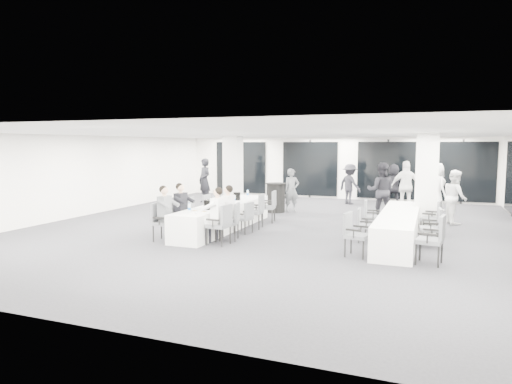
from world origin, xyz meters
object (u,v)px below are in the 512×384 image
standing_guest_c (350,181)px  standing_guest_g (205,178)px  chair_side_left_near (354,231)px  standing_guest_b (381,187)px  standing_guest_f (393,181)px  cocktail_table (276,197)px  chair_main_right_mid (245,216)px  chair_side_right_near (434,236)px  chair_main_left_second (178,217)px  chair_main_left_mid (195,211)px  banquet_table_main (224,217)px  chair_main_right_near (221,222)px  standing_guest_h (455,193)px  ice_bucket_near (208,205)px  standing_guest_e (437,184)px  chair_main_right_second (232,219)px  chair_main_right_far (270,204)px  standing_guest_d (406,183)px  standing_guest_a (292,187)px  chair_side_left_far (370,214)px  chair_side_right_far (434,216)px  chair_main_left_far (221,203)px  chair_side_right_mid (434,225)px  chair_main_left_near (161,219)px  chair_main_left_fourth (210,207)px  chair_side_left_mid (364,223)px  chair_main_right_fourth (257,209)px  ice_bucket_far (237,196)px  banquet_table_side (399,227)px

standing_guest_c → standing_guest_g: (-5.89, -1.70, 0.12)m
chair_side_left_near → standing_guest_b: size_ratio=0.46×
standing_guest_f → cocktail_table: bearing=35.6°
chair_main_right_mid → chair_side_right_near: bearing=-97.8°
chair_main_left_second → chair_main_left_mid: bearing=177.2°
banquet_table_main → chair_main_left_mid: 0.89m
chair_main_right_near → standing_guest_h: standing_guest_h is taller
ice_bucket_near → cocktail_table: bearing=87.3°
standing_guest_e → standing_guest_g: size_ratio=0.96×
chair_main_right_second → chair_main_right_far: (0.00, 2.92, 0.02)m
standing_guest_b → standing_guest_h: standing_guest_b is taller
standing_guest_d → standing_guest_f: standing_guest_d is taller
standing_guest_b → standing_guest_a: bearing=-14.3°
standing_guest_f → chair_side_left_far: bearing=77.3°
chair_main_left_mid → chair_side_right_far: chair_side_right_far is taller
chair_main_left_far → chair_main_right_near: 3.88m
chair_main_right_near → chair_side_right_mid: size_ratio=1.06×
standing_guest_f → standing_guest_g: 8.01m
cocktail_table → standing_guest_a: standing_guest_a is taller
cocktail_table → chair_side_right_far: size_ratio=1.10×
chair_side_left_far → chair_side_right_near: size_ratio=0.89×
standing_guest_c → standing_guest_e: bearing=-160.3°
chair_main_left_near → chair_main_left_far: chair_main_left_near is taller
chair_main_left_second → chair_main_left_fourth: bearing=177.0°
chair_side_right_mid → standing_guest_b: 4.41m
chair_main_right_near → ice_bucket_near: size_ratio=3.91×
standing_guest_g → ice_bucket_near: bearing=-30.4°
chair_main_left_second → chair_side_left_far: chair_side_left_far is taller
chair_main_left_fourth → standing_guest_a: size_ratio=0.50×
chair_side_left_mid → chair_main_right_fourth: bearing=-107.5°
chair_main_left_far → ice_bucket_far: bearing=68.1°
standing_guest_f → chair_main_left_second: bearing=49.5°
standing_guest_b → banquet_table_main: bearing=35.8°
standing_guest_a → standing_guest_f: (3.32, 3.82, 0.04)m
standing_guest_e → ice_bucket_near: (-5.74, -7.31, -0.14)m
chair_main_left_near → chair_side_right_near: size_ratio=0.95×
chair_main_left_mid → standing_guest_f: size_ratio=0.49×
chair_side_right_far → standing_guest_a: 5.78m
chair_main_right_second → standing_guest_g: size_ratio=0.45×
standing_guest_f → ice_bucket_near: standing_guest_f is taller
chair_main_right_far → banquet_table_side: bearing=-119.2°
ice_bucket_far → standing_guest_b: bearing=33.7°
standing_guest_g → chair_main_left_fourth: bearing=-29.1°
chair_side_left_near → chair_side_left_mid: bearing=-171.0°
chair_main_right_second → chair_side_left_far: bearing=-67.4°
banquet_table_main → chair_main_right_fourth: chair_main_right_fourth is taller
banquet_table_main → chair_main_right_second: (0.83, -1.31, 0.18)m
banquet_table_main → chair_side_left_mid: 4.09m
chair_main_left_fourth → standing_guest_a: bearing=156.5°
chair_side_left_far → standing_guest_a: bearing=-139.8°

